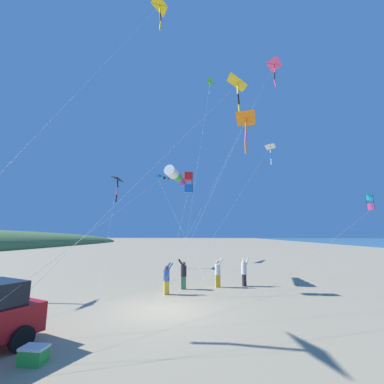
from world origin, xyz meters
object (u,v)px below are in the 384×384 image
(kite_box_blue_topmost, at_px, (188,183))
(kite_delta_green_low_center, at_px, (118,179))
(kite_windsock_orange_high_right, at_px, (176,176))
(kite_delta_small_distant, at_px, (275,64))
(kite_delta_purple_drifting, at_px, (160,5))
(person_child_grey_jacket, at_px, (183,273))
(person_adult_flyer, at_px, (244,271))
(person_bystander_far, at_px, (167,277))
(person_child_green_jacket, at_px, (218,271))
(kite_delta_red_high_left, at_px, (238,83))
(kite_delta_white_trailing, at_px, (210,82))
(kite_delta_magenta_far_left, at_px, (270,147))
(kite_delta_long_streamer_left, at_px, (247,119))
(kite_box_long_streamer_right, at_px, (370,202))
(cooler_box, at_px, (34,355))
(kite_windsock_yellow_midlevel, at_px, (162,177))

(kite_box_blue_topmost, height_order, kite_delta_green_low_center, kite_delta_green_low_center)
(kite_windsock_orange_high_right, relative_size, kite_delta_green_low_center, 1.18)
(kite_box_blue_topmost, height_order, kite_delta_small_distant, kite_delta_small_distant)
(kite_box_blue_topmost, relative_size, kite_delta_purple_drifting, 0.34)
(person_child_grey_jacket, height_order, kite_windsock_orange_high_right, kite_windsock_orange_high_right)
(person_adult_flyer, relative_size, person_child_grey_jacket, 0.98)
(kite_delta_green_low_center, bearing_deg, person_bystander_far, -55.23)
(person_child_green_jacket, bearing_deg, person_adult_flyer, 16.58)
(person_child_grey_jacket, height_order, kite_delta_small_distant, kite_delta_small_distant)
(person_child_green_jacket, relative_size, person_child_grey_jacket, 1.01)
(kite_box_blue_topmost, bearing_deg, person_child_grey_jacket, 131.81)
(kite_windsock_orange_high_right, bearing_deg, kite_box_blue_topmost, -67.92)
(person_bystander_far, distance_m, kite_box_blue_topmost, 5.73)
(kite_delta_green_low_center, height_order, kite_delta_small_distant, kite_delta_small_distant)
(person_bystander_far, xyz_separation_m, kite_delta_red_high_left, (4.48, 2.08, 12.88))
(kite_delta_white_trailing, height_order, kite_delta_magenta_far_left, kite_delta_white_trailing)
(person_child_grey_jacket, relative_size, kite_delta_long_streamer_left, 0.15)
(kite_delta_green_low_center, relative_size, kite_box_long_streamer_right, 1.54)
(person_adult_flyer, relative_size, kite_delta_purple_drifting, 0.08)
(cooler_box, height_order, kite_delta_white_trailing, kite_delta_white_trailing)
(person_adult_flyer, xyz_separation_m, person_child_green_jacket, (-1.68, -0.50, 0.03))
(person_adult_flyer, relative_size, kite_box_long_streamer_right, 0.18)
(kite_box_blue_topmost, bearing_deg, kite_delta_small_distant, 45.59)
(kite_windsock_yellow_midlevel, relative_size, kite_delta_magenta_far_left, 1.51)
(kite_windsock_yellow_midlevel, relative_size, kite_delta_long_streamer_left, 1.46)
(person_child_grey_jacket, bearing_deg, person_adult_flyer, 19.25)
(person_bystander_far, distance_m, kite_windsock_orange_high_right, 8.17)
(kite_delta_long_streamer_left, bearing_deg, cooler_box, -125.20)
(kite_delta_white_trailing, relative_size, kite_delta_green_low_center, 1.34)
(kite_delta_green_low_center, bearing_deg, kite_windsock_yellow_midlevel, 63.76)
(person_adult_flyer, relative_size, kite_delta_small_distant, 0.08)
(kite_windsock_orange_high_right, distance_m, kite_delta_green_low_center, 10.29)
(kite_delta_red_high_left, bearing_deg, kite_box_blue_topmost, -163.59)
(kite_delta_long_streamer_left, distance_m, kite_delta_magenta_far_left, 5.73)
(kite_box_blue_topmost, distance_m, kite_delta_long_streamer_left, 5.99)
(cooler_box, relative_size, kite_delta_purple_drifting, 0.03)
(kite_box_blue_topmost, bearing_deg, kite_box_long_streamer_right, 27.95)
(person_adult_flyer, height_order, kite_delta_small_distant, kite_delta_small_distant)
(person_bystander_far, relative_size, kite_delta_magenta_far_left, 0.15)
(kite_delta_long_streamer_left, bearing_deg, kite_delta_red_high_left, 157.38)
(kite_delta_white_trailing, distance_m, kite_delta_small_distant, 6.61)
(person_child_grey_jacket, relative_size, kite_delta_red_high_left, 0.12)
(kite_delta_red_high_left, height_order, kite_delta_small_distant, kite_delta_small_distant)
(kite_windsock_yellow_midlevel, distance_m, kite_delta_red_high_left, 18.63)
(kite_windsock_yellow_midlevel, relative_size, kite_delta_small_distant, 0.81)
(person_child_green_jacket, bearing_deg, person_child_grey_jacket, -158.64)
(person_adult_flyer, bearing_deg, person_bystander_far, -148.64)
(person_child_grey_jacket, relative_size, kite_delta_magenta_far_left, 0.16)
(person_bystander_far, height_order, kite_box_blue_topmost, kite_box_blue_topmost)
(kite_windsock_yellow_midlevel, bearing_deg, kite_box_blue_topmost, -72.01)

